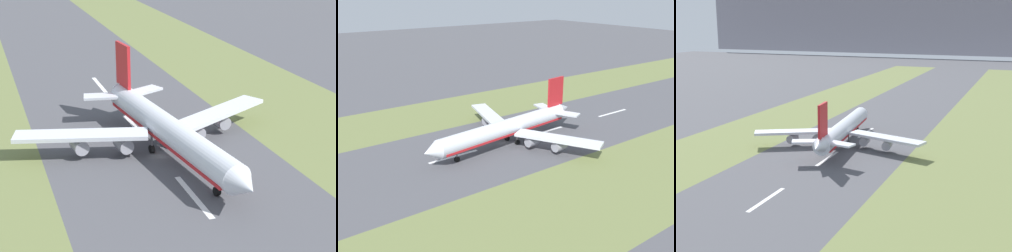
{
  "view_description": "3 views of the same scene",
  "coord_description": "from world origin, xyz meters",
  "views": [
    {
      "loc": [
        36.11,
        108.36,
        49.76
      ],
      "look_at": [
        -1.88,
        0.27,
        7.0
      ],
      "focal_mm": 60.0,
      "sensor_mm": 36.0,
      "label": 1
    },
    {
      "loc": [
        -105.42,
        76.47,
        52.68
      ],
      "look_at": [
        -1.88,
        0.27,
        7.0
      ],
      "focal_mm": 42.0,
      "sensor_mm": 36.0,
      "label": 2
    },
    {
      "loc": [
        62.29,
        -159.88,
        46.69
      ],
      "look_at": [
        -1.88,
        0.27,
        7.0
      ],
      "focal_mm": 50.0,
      "sensor_mm": 36.0,
      "label": 3
    }
  ],
  "objects": [
    {
      "name": "airplane_main_jet",
      "position": [
        -1.66,
        -1.62,
        6.02
      ],
      "size": [
        63.72,
        67.19,
        20.2
      ],
      "color": "silver",
      "rests_on": "ground"
    },
    {
      "name": "ground_plane",
      "position": [
        0.0,
        0.0,
        0.0
      ],
      "size": [
        800.0,
        800.0,
        0.0
      ],
      "primitive_type": "plane",
      "color": "#4C4C51"
    },
    {
      "name": "centreline_dash_mid",
      "position": [
        0.0,
        -19.73,
        0.01
      ],
      "size": [
        1.2,
        18.0,
        0.01
      ],
      "primitive_type": "cube",
      "color": "silver",
      "rests_on": "ground"
    },
    {
      "name": "centreline_dash_near",
      "position": [
        0.0,
        -59.73,
        0.01
      ],
      "size": [
        1.2,
        18.0,
        0.01
      ],
      "primitive_type": "cube",
      "color": "silver",
      "rests_on": "ground"
    },
    {
      "name": "grass_median_west",
      "position": [
        -45.0,
        0.0,
        0.0
      ],
      "size": [
        40.0,
        600.0,
        0.01
      ],
      "primitive_type": "cube",
      "color": "olive",
      "rests_on": "ground"
    },
    {
      "name": "centreline_dash_far",
      "position": [
        0.0,
        20.27,
        0.01
      ],
      "size": [
        1.2,
        18.0,
        0.01
      ],
      "primitive_type": "cube",
      "color": "silver",
      "rests_on": "ground"
    }
  ]
}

